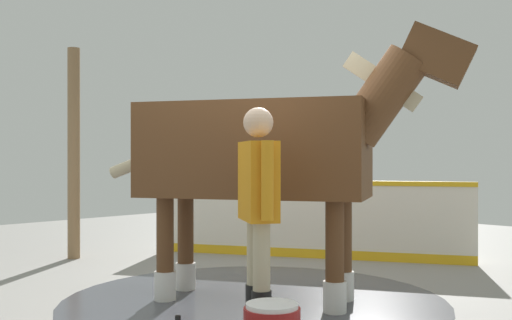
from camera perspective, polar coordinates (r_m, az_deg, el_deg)
The scene contains 6 objects.
ground_plane at distance 5.74m, azimuth -1.49°, elevation -13.17°, with size 16.00×16.00×0.02m, color gray.
wet_patch at distance 5.79m, azimuth -0.17°, elevation -12.92°, with size 3.55×3.55×0.00m, color #42444C.
barrier_wall at distance 8.14m, azimuth 5.03°, elevation -5.79°, with size 3.77×2.00×1.02m.
roof_post_far at distance 8.37m, azimuth -16.63°, elevation 0.61°, with size 0.16×0.16×2.76m, color olive.
horse at distance 5.61m, azimuth 1.01°, elevation 0.72°, with size 3.14×1.88×2.46m.
handler at distance 4.62m, azimuth 0.21°, elevation -3.94°, with size 0.58×0.46×1.70m.
Camera 1 is at (-3.98, 3.92, 1.31)m, focal length 42.89 mm.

